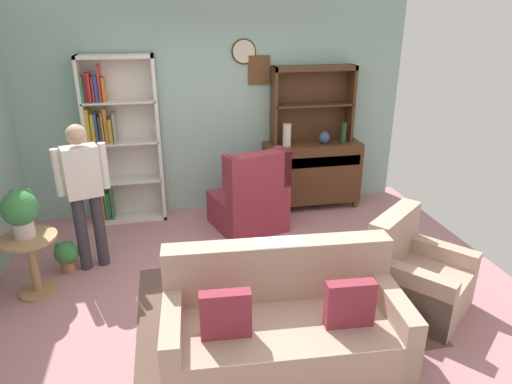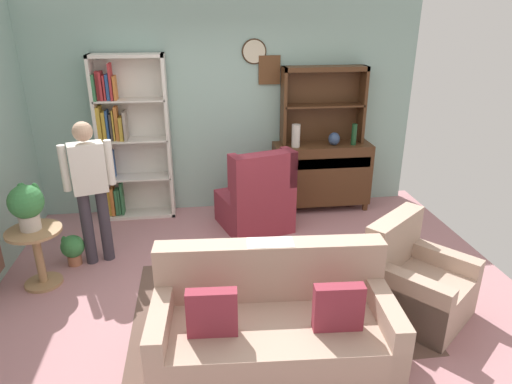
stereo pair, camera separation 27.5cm
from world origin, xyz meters
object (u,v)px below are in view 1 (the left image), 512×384
Objects in this scene: coffee_table at (289,264)px; person_reading at (84,188)px; bottle_wine at (344,133)px; vase_round at (324,137)px; plant_stand at (32,259)px; potted_plant_small at (67,254)px; couch_floral at (283,326)px; bookshelf at (117,141)px; sideboard at (312,172)px; sideboard_hutch at (313,94)px; potted_plant_large at (20,210)px; book_stack at (276,257)px; vase_tall at (287,135)px; armchair_floral at (416,278)px; wingback_chair at (251,201)px.

person_reading is at bearing 153.20° from coffee_table.
coffee_table is at bearing -122.97° from bottle_wine.
plant_stand is at bearing -157.16° from vase_round.
person_reading reaches higher than potted_plant_small.
bookshelf is at bearing 115.05° from couch_floral.
sideboard_hutch is (0.00, 0.11, 1.05)m from sideboard.
person_reading reaches higher than plant_stand.
couch_floral is at bearing -32.89° from plant_stand.
potted_plant_large is 2.38m from book_stack.
plant_stand is at bearing 165.38° from book_stack.
bookshelf is 1.91× the size of sideboard_hutch.
vase_round reaches higher than book_stack.
person_reading is at bearing 150.54° from book_stack.
vase_tall is 2.19m from book_stack.
bookshelf reaches higher than potted_plant_large.
plant_stand is (-3.49, 0.93, 0.09)m from armchair_floral.
sideboard_hutch reaches higher than potted_plant_small.
bookshelf is 1.74m from potted_plant_large.
vase_tall is (-0.39, -0.08, 0.56)m from sideboard.
couch_floral is at bearing -47.49° from person_reading.
wingback_chair is (-1.36, -0.47, -0.68)m from bottle_wine.
coffee_table is at bearing -22.80° from potted_plant_small.
sideboard_hutch is 3.23× the size of potted_plant_small.
sideboard_hutch is 3.83m from plant_stand.
person_reading is (-1.63, 1.77, 0.59)m from couch_floral.
bookshelf is at bearing 157.84° from wingback_chair.
coffee_table reaches higher than potted_plant_small.
couch_floral is at bearing -162.23° from armchair_floral.
vase_tall is at bearing 25.59° from potted_plant_large.
bottle_wine reaches higher than potted_plant_large.
plant_stand is 1.79× the size of potted_plant_small.
wingback_chair is 2.33× the size of potted_plant_large.
potted_plant_large reaches higher than sideboard.
potted_plant_small is 2.35m from coffee_table.
couch_floral is at bearing -64.95° from bookshelf.
vase_round is 1.35m from wingback_chair.
sideboard_hutch is 3.91× the size of bottle_wine.
sideboard_hutch is 2.66m from book_stack.
sideboard_hutch reaches higher than book_stack.
book_stack is at bearing -92.34° from wingback_chair.
couch_floral is 5.44× the size of potted_plant_small.
plant_stand is at bearing 166.96° from coffee_table.
book_stack is at bearing -55.17° from bookshelf.
bottle_wine is 2.44m from coffee_table.
potted_plant_large reaches higher than couch_floral.
bottle_wine is 0.27× the size of wingback_chair.
potted_plant_small is (-1.89, 1.72, -0.11)m from couch_floral.
potted_plant_large is 0.56× the size of coffee_table.
plant_stand is at bearing -155.38° from sideboard.
vase_round is at bearing 19.38° from person_reading.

